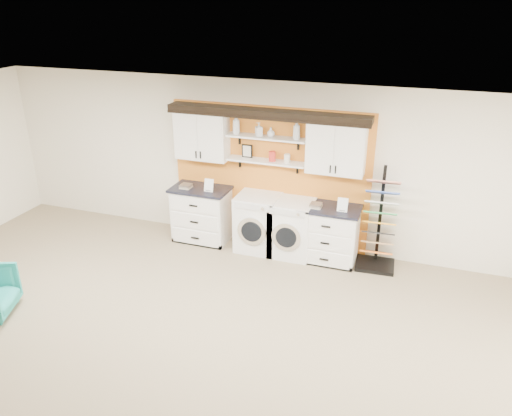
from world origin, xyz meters
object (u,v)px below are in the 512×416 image
at_px(base_cabinet_left, 202,214).
at_px(base_cabinet_right, 329,234).
at_px(sample_rack, 378,237).
at_px(washer, 258,222).
at_px(dryer, 292,228).

distance_m(base_cabinet_left, base_cabinet_right, 2.26).
distance_m(base_cabinet_right, sample_rack, 0.77).
bearing_deg(washer, base_cabinet_right, 0.16).
distance_m(washer, dryer, 0.59).
bearing_deg(dryer, base_cabinet_right, 0.31).
bearing_deg(dryer, washer, 180.00).
bearing_deg(washer, base_cabinet_left, 179.82).
xyz_separation_m(base_cabinet_left, dryer, (1.64, -0.00, -0.01)).
bearing_deg(base_cabinet_right, dryer, -179.69).
height_order(base_cabinet_right, washer, washer).
height_order(dryer, sample_rack, sample_rack).
distance_m(base_cabinet_left, washer, 1.05).
height_order(base_cabinet_right, dryer, dryer).
relative_size(washer, dryer, 1.02).
height_order(base_cabinet_left, sample_rack, sample_rack).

